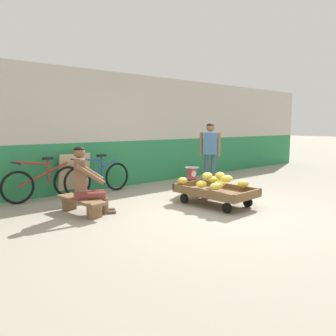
{
  "coord_description": "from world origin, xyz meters",
  "views": [
    {
      "loc": [
        -4.21,
        -3.59,
        1.49
      ],
      "look_at": [
        -0.48,
        0.75,
        0.75
      ],
      "focal_mm": 35.41,
      "sensor_mm": 36.0,
      "label": 1
    }
  ],
  "objects": [
    {
      "name": "bicycle_far_left",
      "position": [
        -0.72,
        2.81,
        0.35
      ],
      "size": [
        1.66,
        0.48,
        0.86
      ],
      "color": "black",
      "rests_on": "ground"
    },
    {
      "name": "weighing_scale",
      "position": [
        0.8,
        1.44,
        0.45
      ],
      "size": [
        0.3,
        0.3,
        0.29
      ],
      "color": "#28282D",
      "rests_on": "plastic_crate"
    },
    {
      "name": "plastic_crate",
      "position": [
        0.8,
        1.44,
        0.15
      ],
      "size": [
        0.36,
        0.28,
        0.3
      ],
      "color": "gold",
      "rests_on": "ground"
    },
    {
      "name": "shopping_bag",
      "position": [
        0.91,
        1.01,
        0.12
      ],
      "size": [
        0.18,
        0.12,
        0.24
      ],
      "primitive_type": "cube",
      "color": "#D13D4C",
      "rests_on": "ground"
    },
    {
      "name": "low_bench",
      "position": [
        -1.77,
        1.5,
        0.2
      ],
      "size": [
        0.41,
        1.13,
        0.27
      ],
      "color": "brown",
      "rests_on": "ground"
    },
    {
      "name": "vendor_seated",
      "position": [
        -1.69,
        1.46,
        0.57
      ],
      "size": [
        0.74,
        0.64,
        1.14
      ],
      "color": "brown",
      "rests_on": "ground"
    },
    {
      "name": "ground_plane",
      "position": [
        0.0,
        0.0,
        0.0
      ],
      "size": [
        80.0,
        80.0,
        0.0
      ],
      "primitive_type": "plane",
      "color": "gray"
    },
    {
      "name": "banana_pile",
      "position": [
        0.37,
        0.43,
        0.47
      ],
      "size": [
        0.89,
        1.21,
        0.27
      ],
      "color": "yellow",
      "rests_on": "banana_cart"
    },
    {
      "name": "bicycle_near_left",
      "position": [
        -1.85,
        2.96,
        0.35
      ],
      "size": [
        1.66,
        0.48,
        0.86
      ],
      "color": "black",
      "rests_on": "ground"
    },
    {
      "name": "back_wall",
      "position": [
        0.0,
        3.36,
        1.36
      ],
      "size": [
        16.0,
        0.3,
        2.72
      ],
      "color": "#287F4C",
      "rests_on": "ground"
    },
    {
      "name": "sign_board",
      "position": [
        -1.11,
        3.15,
        0.44
      ],
      "size": [
        0.7,
        0.2,
        0.89
      ],
      "color": "#C6B289",
      "rests_on": "ground"
    },
    {
      "name": "banana_cart",
      "position": [
        0.43,
        0.45,
        0.24
      ],
      "size": [
        0.91,
        1.48,
        0.36
      ],
      "color": "brown",
      "rests_on": "ground"
    },
    {
      "name": "customer_adult",
      "position": [
        1.65,
        1.71,
        0.95
      ],
      "size": [
        0.36,
        0.39,
        1.53
      ],
      "color": "#38425B",
      "rests_on": "ground"
    }
  ]
}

